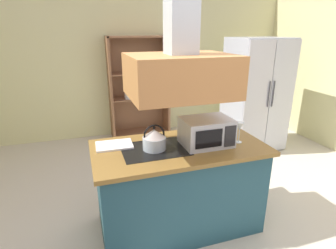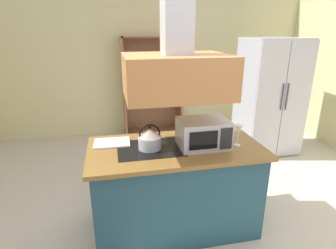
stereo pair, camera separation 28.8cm
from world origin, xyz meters
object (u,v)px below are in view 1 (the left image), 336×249
object	(u,v)px
cutting_board	(114,145)
dish_cabinet	(139,93)
refrigerator	(255,94)
microwave	(206,132)
kettle	(154,139)
wine_glass_on_counter	(240,128)

from	to	relation	value
cutting_board	dish_cabinet	bearing A→B (deg)	72.86
refrigerator	microwave	size ratio (longest dim) A/B	3.98
dish_cabinet	cutting_board	distance (m)	2.66
refrigerator	cutting_board	bearing A→B (deg)	-151.07
dish_cabinet	cutting_board	xyz separation A→B (m)	(-0.78, -2.54, 0.10)
microwave	kettle	bearing A→B (deg)	175.04
kettle	dish_cabinet	bearing A→B (deg)	80.83
dish_cabinet	kettle	world-z (taller)	dish_cabinet
cutting_board	microwave	size ratio (longest dim) A/B	0.74
microwave	wine_glass_on_counter	bearing A→B (deg)	-9.21
wine_glass_on_counter	kettle	bearing A→B (deg)	173.35
kettle	microwave	size ratio (longest dim) A/B	0.52
refrigerator	microwave	bearing A→B (deg)	-136.01
refrigerator	wine_glass_on_counter	world-z (taller)	refrigerator
kettle	cutting_board	world-z (taller)	kettle
refrigerator	dish_cabinet	distance (m)	2.09
cutting_board	microwave	distance (m)	0.88
cutting_board	wine_glass_on_counter	size ratio (longest dim) A/B	1.65
kettle	wine_glass_on_counter	xyz separation A→B (m)	(0.83, -0.10, 0.05)
refrigerator	kettle	size ratio (longest dim) A/B	7.67
cutting_board	wine_glass_on_counter	bearing A→B (deg)	-13.70
cutting_board	microwave	world-z (taller)	microwave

